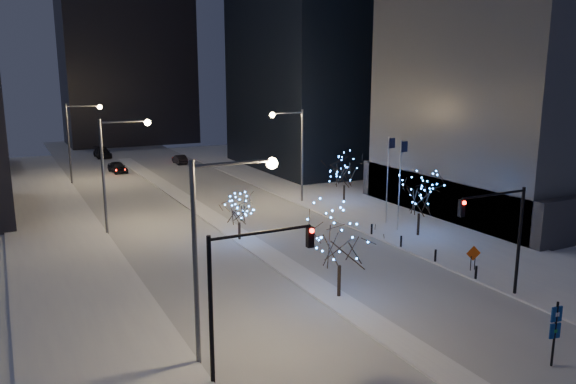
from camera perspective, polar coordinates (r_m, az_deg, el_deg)
ground at (r=31.42m, az=10.37°, el=-14.28°), size 160.00×160.00×0.00m
road at (r=61.29m, az=-9.92°, el=-1.14°), size 20.00×130.00×0.02m
median at (r=56.65m, az=-8.40°, el=-2.11°), size 2.00×80.00×0.15m
east_sidewalk at (r=54.95m, az=10.12°, el=-2.61°), size 10.00×90.00×0.15m
west_sidewalk at (r=44.41m, az=-21.45°, el=-6.84°), size 8.00×90.00×0.15m
midrise_block at (r=65.30m, az=25.45°, el=11.97°), size 30.00×22.00×30.00m
plinth at (r=66.36m, az=24.44°, el=0.72°), size 30.00×24.00×4.00m
horizon_block at (r=116.69m, az=-16.16°, el=15.16°), size 24.00×14.00×42.00m
street_lamp_w_near at (r=26.60m, az=-7.32°, el=-4.05°), size 4.40×0.56×10.00m
street_lamp_w_mid at (r=50.36m, az=-17.16°, el=3.16°), size 4.40×0.56×10.00m
street_lamp_w_far at (r=74.93m, az=-20.65°, el=5.70°), size 4.40×0.56×10.00m
street_lamp_east at (r=59.41m, az=0.67°, el=4.94°), size 3.90×0.56×10.00m
traffic_signal_west at (r=25.55m, az=-4.59°, el=-8.80°), size 5.26×0.43×7.00m
traffic_signal_east at (r=36.28m, az=20.98°, el=-3.24°), size 5.26×0.43×7.00m
flagpoles at (r=50.83m, az=10.73°, el=1.63°), size 1.35×2.60×8.00m
bollards at (r=44.43m, az=13.02°, el=-5.58°), size 0.16×12.16×0.90m
car_near at (r=82.22m, az=-16.92°, el=2.42°), size 2.37×4.72×1.54m
car_mid at (r=88.14m, az=-10.94°, el=3.29°), size 1.46×4.13×1.36m
car_far at (r=97.56m, az=-18.34°, el=3.81°), size 2.32×5.68×1.65m
holiday_tree_median_near at (r=34.57m, az=5.29°, el=-4.85°), size 5.85×5.85×5.67m
holiday_tree_median_far at (r=46.61m, az=-5.01°, el=-1.74°), size 3.66×3.66×4.01m
holiday_tree_plaza_near at (r=48.72m, az=13.25°, el=-0.32°), size 5.23×5.23×5.40m
holiday_tree_plaza_far at (r=60.54m, az=5.76°, el=2.13°), size 5.01×5.01×5.19m
wayfinding_sign at (r=30.11m, az=25.52°, el=-12.29°), size 0.59×0.17×3.30m
construction_sign at (r=41.72m, az=18.31°, el=-6.15°), size 1.05×0.34×1.79m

